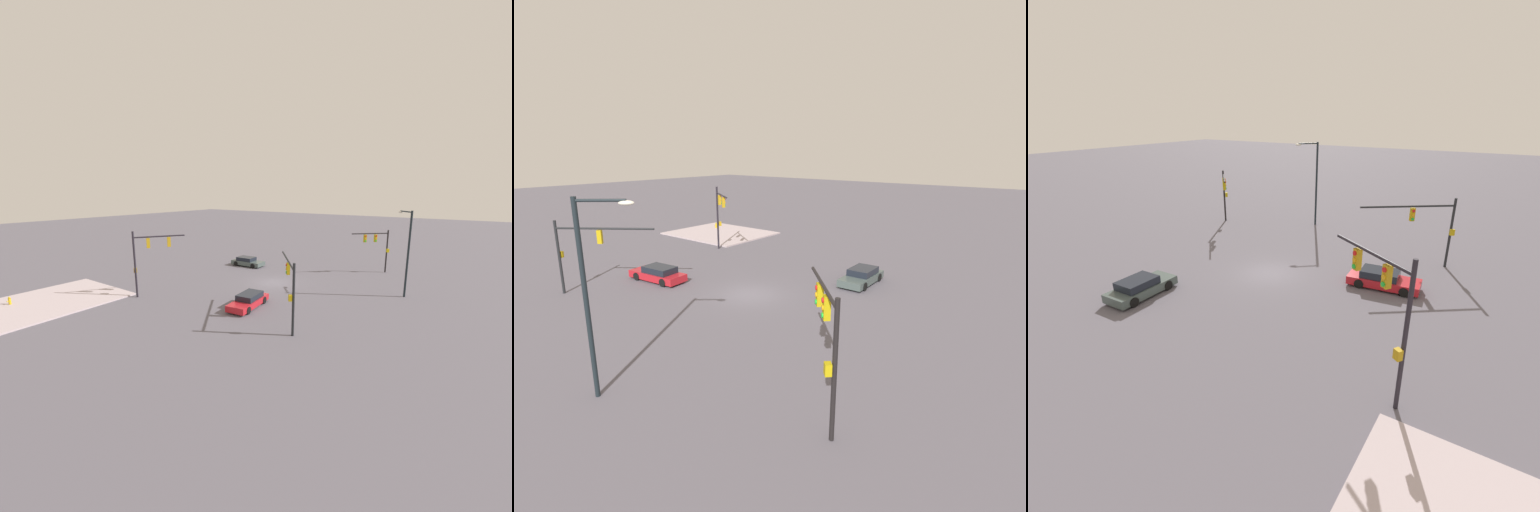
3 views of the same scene
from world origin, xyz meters
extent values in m
plane|color=#58545F|center=(0.00, 0.00, 0.00)|extent=(207.21, 207.21, 0.00)
cylinder|color=black|center=(-12.08, 9.26, 2.70)|extent=(0.18, 0.18, 5.40)
cylinder|color=black|center=(-10.48, 7.51, 5.00)|extent=(3.29, 3.59, 0.14)
cube|color=#B49C0D|center=(-10.98, 8.06, 4.41)|extent=(0.41, 0.41, 0.95)
cylinder|color=red|center=(-10.86, 8.17, 4.70)|extent=(0.18, 0.19, 0.20)
cylinder|color=orange|center=(-10.86, 8.17, 4.40)|extent=(0.18, 0.19, 0.20)
cylinder|color=green|center=(-10.86, 8.17, 4.10)|extent=(0.18, 0.19, 0.20)
cube|color=#B49C0D|center=(-10.06, 7.05, 4.41)|extent=(0.41, 0.41, 0.95)
cylinder|color=red|center=(-9.94, 7.16, 4.70)|extent=(0.18, 0.19, 0.20)
cylinder|color=orange|center=(-9.94, 7.16, 4.40)|extent=(0.18, 0.19, 0.20)
cylinder|color=green|center=(-9.94, 7.16, 4.10)|extent=(0.18, 0.19, 0.20)
cube|color=#B49C0D|center=(-11.91, 9.42, 2.84)|extent=(0.38, 0.38, 0.44)
cylinder|color=black|center=(10.72, 8.18, 2.67)|extent=(0.19, 0.19, 5.33)
cylinder|color=black|center=(7.91, 6.12, 4.79)|extent=(5.70, 4.22, 0.14)
cube|color=#BA9A0E|center=(8.23, 6.36, 4.19)|extent=(0.41, 0.40, 0.95)
cylinder|color=red|center=(8.32, 6.23, 4.49)|extent=(0.20, 0.17, 0.20)
cylinder|color=orange|center=(8.32, 6.23, 4.19)|extent=(0.20, 0.17, 0.20)
cylinder|color=green|center=(8.32, 6.23, 3.89)|extent=(0.20, 0.17, 0.20)
cube|color=#BA9A0E|center=(10.86, 7.99, 2.84)|extent=(0.38, 0.37, 0.44)
cylinder|color=black|center=(11.78, -8.34, 3.22)|extent=(0.19, 0.19, 6.45)
cylinder|color=black|center=(9.77, -7.02, 5.85)|extent=(4.09, 2.76, 0.14)
cube|color=#B68B14|center=(10.67, -7.61, 5.26)|extent=(0.41, 0.39, 0.95)
cylinder|color=red|center=(10.58, -7.74, 5.55)|extent=(0.20, 0.16, 0.20)
cylinder|color=orange|center=(10.58, -7.74, 5.25)|extent=(0.20, 0.16, 0.20)
cylinder|color=green|center=(10.58, -7.74, 4.95)|extent=(0.20, 0.16, 0.20)
cube|color=#B68B14|center=(9.05, -6.54, 5.26)|extent=(0.41, 0.39, 0.95)
cylinder|color=red|center=(8.96, -6.68, 5.55)|extent=(0.20, 0.16, 0.20)
cylinder|color=orange|center=(8.96, -6.68, 5.25)|extent=(0.20, 0.16, 0.20)
cylinder|color=green|center=(8.96, -6.68, 4.95)|extent=(0.20, 0.16, 0.20)
cube|color=#B68B14|center=(11.65, -8.54, 2.64)|extent=(0.38, 0.37, 0.44)
cylinder|color=black|center=(-3.07, 13.12, 4.19)|extent=(0.20, 0.20, 8.38)
cylinder|color=black|center=(-3.79, 12.49, 8.23)|extent=(1.53, 1.35, 0.12)
ellipsoid|color=silver|center=(-4.51, 11.87, 8.13)|extent=(0.65, 0.62, 0.20)
cube|color=#42504D|center=(-5.09, -7.23, 0.44)|extent=(2.04, 4.49, 0.55)
cube|color=black|center=(-5.08, -7.49, 0.96)|extent=(1.74, 2.36, 0.50)
cylinder|color=black|center=(-6.02, -5.88, 0.32)|extent=(0.24, 0.65, 0.64)
cylinder|color=black|center=(-4.24, -5.82, 0.32)|extent=(0.24, 0.65, 0.64)
cylinder|color=black|center=(-5.93, -8.63, 0.32)|extent=(0.24, 0.65, 0.64)
cylinder|color=black|center=(-4.16, -8.57, 0.32)|extent=(0.24, 0.65, 0.64)
cube|color=#B21A23|center=(7.85, 2.17, 0.44)|extent=(4.90, 2.28, 0.55)
cube|color=black|center=(7.56, 2.14, 0.96)|extent=(2.62, 1.82, 0.50)
cylinder|color=black|center=(9.22, 3.15, 0.32)|extent=(0.66, 0.29, 0.64)
cylinder|color=black|center=(9.39, 1.50, 0.32)|extent=(0.66, 0.29, 0.64)
cylinder|color=black|center=(6.30, 2.84, 0.32)|extent=(0.66, 0.29, 0.64)
cylinder|color=black|center=(6.47, 1.19, 0.32)|extent=(0.66, 0.29, 0.64)
camera|label=1|loc=(29.82, 18.13, 10.23)|focal=22.50mm
camera|label=2|loc=(-17.91, 20.04, 10.01)|focal=27.93mm
camera|label=3|loc=(14.18, -20.62, 11.12)|focal=26.02mm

